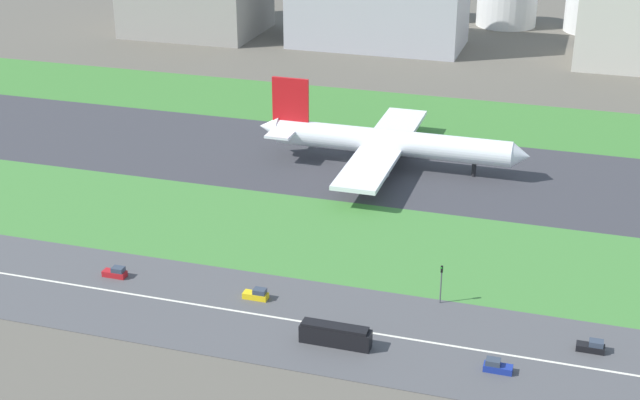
# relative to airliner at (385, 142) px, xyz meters

# --- Properties ---
(ground_plane) EXTENTS (800.00, 800.00, 0.00)m
(ground_plane) POSITION_rel_airliner_xyz_m (-9.02, -0.00, -6.23)
(ground_plane) COLOR #5B564C
(runway) EXTENTS (280.00, 46.00, 0.10)m
(runway) POSITION_rel_airliner_xyz_m (-9.02, -0.00, -6.18)
(runway) COLOR #38383D
(runway) RESTS_ON ground_plane
(grass_median_north) EXTENTS (280.00, 36.00, 0.10)m
(grass_median_north) POSITION_rel_airliner_xyz_m (-9.02, 41.00, -6.18)
(grass_median_north) COLOR #3D7A33
(grass_median_north) RESTS_ON ground_plane
(grass_median_south) EXTENTS (280.00, 36.00, 0.10)m
(grass_median_south) POSITION_rel_airliner_xyz_m (-9.02, -41.00, -6.18)
(grass_median_south) COLOR #427F38
(grass_median_south) RESTS_ON ground_plane
(highway) EXTENTS (280.00, 28.00, 0.10)m
(highway) POSITION_rel_airliner_xyz_m (-9.02, -73.00, -6.18)
(highway) COLOR #4C4C4F
(highway) RESTS_ON ground_plane
(highway_centerline) EXTENTS (266.00, 0.50, 0.01)m
(highway_centerline) POSITION_rel_airliner_xyz_m (-9.02, -73.00, -6.13)
(highway_centerline) COLOR silver
(highway_centerline) RESTS_ON highway
(airliner) EXTENTS (65.00, 56.00, 19.70)m
(airliner) POSITION_rel_airliner_xyz_m (0.00, 0.00, 0.00)
(airliner) COLOR white
(airliner) RESTS_ON runway
(car_5) EXTENTS (4.40, 1.80, 2.00)m
(car_5) POSITION_rel_airliner_xyz_m (49.92, -68.00, -5.31)
(car_5) COLOR black
(car_5) RESTS_ON highway
(car_2) EXTENTS (4.40, 1.80, 2.00)m
(car_2) POSITION_rel_airliner_xyz_m (-34.16, -68.00, -5.31)
(car_2) COLOR #B2191E
(car_2) RESTS_ON highway
(car_4) EXTENTS (4.40, 1.80, 2.00)m
(car_4) POSITION_rel_airliner_xyz_m (-6.65, -68.00, -5.31)
(car_4) COLOR yellow
(car_4) RESTS_ON highway
(car_3) EXTENTS (4.40, 1.80, 2.00)m
(car_3) POSITION_rel_airliner_xyz_m (36.20, -78.00, -5.31)
(car_3) COLOR navy
(car_3) RESTS_ON highway
(bus_0) EXTENTS (11.60, 2.50, 3.50)m
(bus_0) POSITION_rel_airliner_xyz_m (10.57, -78.00, -4.41)
(bus_0) COLOR black
(bus_0) RESTS_ON highway
(traffic_light) EXTENTS (0.36, 0.50, 7.20)m
(traffic_light) POSITION_rel_airliner_xyz_m (24.25, -60.01, -1.94)
(traffic_light) COLOR #4C4C51
(traffic_light) RESTS_ON highway
(fuel_tank_centre) EXTENTS (22.80, 22.80, 15.66)m
(fuel_tank_centre) POSITION_rel_airliner_xyz_m (10.33, 159.00, 1.60)
(fuel_tank_centre) COLOR silver
(fuel_tank_centre) RESTS_ON ground_plane
(fuel_tank_east) EXTENTS (24.01, 24.01, 17.12)m
(fuel_tank_east) POSITION_rel_airliner_xyz_m (43.98, 159.00, 2.33)
(fuel_tank_east) COLOR silver
(fuel_tank_east) RESTS_ON ground_plane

